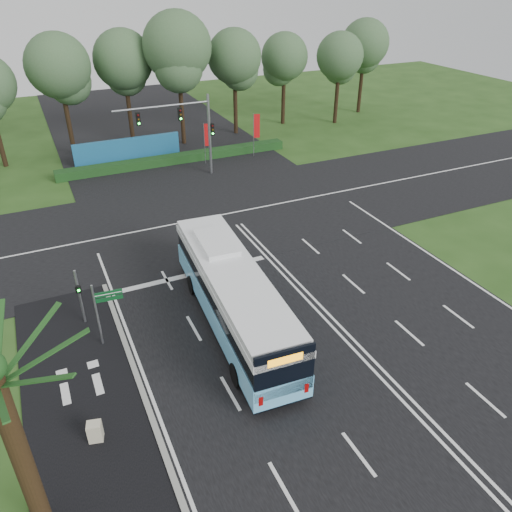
{
  "coord_description": "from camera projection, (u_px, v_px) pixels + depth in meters",
  "views": [
    {
      "loc": [
        -12.23,
        -19.87,
        16.38
      ],
      "look_at": [
        -2.11,
        2.0,
        2.22
      ],
      "focal_mm": 35.0,
      "sensor_mm": 36.0,
      "label": 1
    }
  ],
  "objects": [
    {
      "name": "ground",
      "position": [
        305.0,
        298.0,
        28.27
      ],
      "size": [
        120.0,
        120.0,
        0.0
      ],
      "primitive_type": "plane",
      "color": "#254517",
      "rests_on": "ground"
    },
    {
      "name": "road_main",
      "position": [
        305.0,
        298.0,
        28.26
      ],
      "size": [
        20.0,
        120.0,
        0.04
      ],
      "primitive_type": "cube",
      "color": "black",
      "rests_on": "ground"
    },
    {
      "name": "road_cross",
      "position": [
        226.0,
        214.0,
        37.65
      ],
      "size": [
        120.0,
        14.0,
        0.05
      ],
      "primitive_type": "cube",
      "color": "black",
      "rests_on": "ground"
    },
    {
      "name": "bike_path",
      "position": [
        85.0,
        405.0,
        21.39
      ],
      "size": [
        5.0,
        18.0,
        0.06
      ],
      "primitive_type": "cube",
      "color": "black",
      "rests_on": "ground"
    },
    {
      "name": "kerb_strip",
      "position": [
        141.0,
        387.0,
        22.24
      ],
      "size": [
        0.25,
        18.0,
        0.12
      ],
      "primitive_type": "cube",
      "color": "gray",
      "rests_on": "ground"
    },
    {
      "name": "city_bus",
      "position": [
        233.0,
        296.0,
        25.22
      ],
      "size": [
        3.55,
        13.06,
        3.7
      ],
      "rotation": [
        0.0,
        0.0,
        -0.07
      ],
      "color": "#6DC8FC",
      "rests_on": "ground"
    },
    {
      "name": "pedestrian_signal",
      "position": [
        80.0,
        295.0,
        25.42
      ],
      "size": [
        0.3,
        0.41,
        3.23
      ],
      "rotation": [
        0.0,
        0.0,
        -0.33
      ],
      "color": "gray",
      "rests_on": "ground"
    },
    {
      "name": "street_sign",
      "position": [
        103.0,
        306.0,
        23.79
      ],
      "size": [
        1.37,
        0.2,
        3.53
      ],
      "rotation": [
        0.0,
        0.0,
        -0.08
      ],
      "color": "gray",
      "rests_on": "ground"
    },
    {
      "name": "utility_cabinet",
      "position": [
        95.0,
        432.0,
        19.62
      ],
      "size": [
        0.65,
        0.58,
        0.92
      ],
      "primitive_type": "cube",
      "rotation": [
        0.0,
        0.0,
        -0.24
      ],
      "color": "beige",
      "rests_on": "ground"
    },
    {
      "name": "banner_flag_mid",
      "position": [
        207.0,
        137.0,
        45.97
      ],
      "size": [
        0.55,
        0.22,
        3.88
      ],
      "rotation": [
        0.0,
        0.0,
        -0.32
      ],
      "color": "gray",
      "rests_on": "ground"
    },
    {
      "name": "banner_flag_right",
      "position": [
        256.0,
        128.0,
        47.63
      ],
      "size": [
        0.61,
        0.2,
        4.22
      ],
      "rotation": [
        0.0,
        0.0,
        -0.25
      ],
      "color": "gray",
      "rests_on": "ground"
    },
    {
      "name": "traffic_light_gantry",
      "position": [
        189.0,
        124.0,
        42.03
      ],
      "size": [
        8.41,
        0.28,
        7.0
      ],
      "color": "gray",
      "rests_on": "ground"
    },
    {
      "name": "hedge",
      "position": [
        177.0,
        159.0,
        47.24
      ],
      "size": [
        22.0,
        1.2,
        0.8
      ],
      "primitive_type": "cube",
      "color": "#173613",
      "rests_on": "ground"
    },
    {
      "name": "blue_hoarding",
      "position": [
        128.0,
        150.0,
        47.4
      ],
      "size": [
        10.0,
        0.3,
        2.2
      ],
      "primitive_type": "cube",
      "color": "#1A5F90",
      "rests_on": "ground"
    },
    {
      "name": "eucalyptus_row",
      "position": [
        178.0,
        59.0,
        49.61
      ],
      "size": [
        53.9,
        9.24,
        12.84
      ],
      "color": "black",
      "rests_on": "ground"
    }
  ]
}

